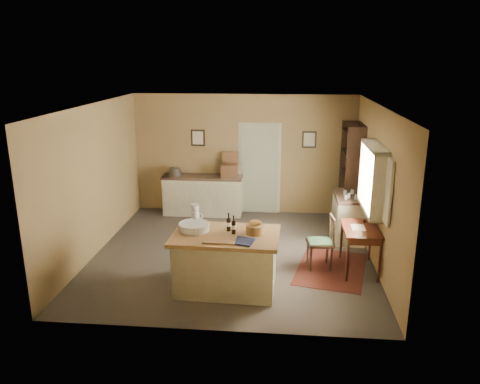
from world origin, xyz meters
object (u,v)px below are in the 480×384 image
object	(u,v)px
writing_desk	(361,233)
right_cabinet	(349,216)
work_island	(225,260)
desk_chair	(320,243)
sideboard	(203,194)
shelving_unit	(353,176)

from	to	relation	value
writing_desk	right_cabinet	world-z (taller)	right_cabinet
work_island	right_cabinet	world-z (taller)	work_island
work_island	desk_chair	bearing A→B (deg)	32.64
desk_chair	right_cabinet	world-z (taller)	right_cabinet
work_island	right_cabinet	size ratio (longest dim) A/B	1.60
work_island	sideboard	bearing A→B (deg)	106.93
desk_chair	shelving_unit	distance (m)	2.44
shelving_unit	writing_desk	bearing A→B (deg)	-93.98
right_cabinet	sideboard	bearing A→B (deg)	158.83
writing_desk	shelving_unit	xyz separation A→B (m)	(0.16, 2.25, 0.42)
work_island	desk_chair	xyz separation A→B (m)	(1.51, 0.90, -0.03)
work_island	shelving_unit	size ratio (longest dim) A/B	0.75
work_island	writing_desk	distance (m)	2.34
sideboard	writing_desk	distance (m)	4.10
right_cabinet	shelving_unit	world-z (taller)	shelving_unit
work_island	sideboard	world-z (taller)	work_island
writing_desk	desk_chair	world-z (taller)	desk_chair
work_island	desk_chair	world-z (taller)	work_island
sideboard	shelving_unit	distance (m)	3.35
right_cabinet	writing_desk	bearing A→B (deg)	-89.99
desk_chair	right_cabinet	distance (m)	1.56
writing_desk	desk_chair	size ratio (longest dim) A/B	1.05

